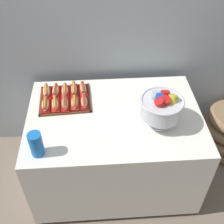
{
  "coord_description": "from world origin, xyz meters",
  "views": [
    {
      "loc": [
        -0.13,
        -1.58,
        2.26
      ],
      "look_at": [
        -0.02,
        0.01,
        0.79
      ],
      "focal_mm": 45.81,
      "sensor_mm": 36.0,
      "label": 1
    }
  ],
  "objects": [
    {
      "name": "ground_plane",
      "position": [
        0.0,
        0.0,
        0.0
      ],
      "size": [
        10.0,
        10.0,
        0.0
      ],
      "primitive_type": "plane",
      "color": "#7A6B5B"
    },
    {
      "name": "hot_dog_8",
      "position": [
        -0.31,
        0.29,
        0.81
      ],
      "size": [
        0.06,
        0.18,
        0.06
      ],
      "color": "#B21414",
      "rests_on": "serving_tray"
    },
    {
      "name": "hot_dog_2",
      "position": [
        -0.38,
        0.12,
        0.81
      ],
      "size": [
        0.08,
        0.18,
        0.06
      ],
      "color": "#B21414",
      "rests_on": "serving_tray"
    },
    {
      "name": "hot_dog_7",
      "position": [
        -0.39,
        0.29,
        0.8
      ],
      "size": [
        0.07,
        0.15,
        0.06
      ],
      "color": "red",
      "rests_on": "serving_tray"
    },
    {
      "name": "hot_dog_0",
      "position": [
        -0.53,
        0.11,
        0.81
      ],
      "size": [
        0.08,
        0.17,
        0.06
      ],
      "color": "#B21414",
      "rests_on": "serving_tray"
    },
    {
      "name": "buffet_table",
      "position": [
        0.0,
        0.0,
        0.4
      ],
      "size": [
        1.34,
        0.93,
        0.77
      ],
      "color": "white",
      "rests_on": "ground_plane"
    },
    {
      "name": "hot_dog_9",
      "position": [
        -0.24,
        0.29,
        0.81
      ],
      "size": [
        0.08,
        0.16,
        0.06
      ],
      "color": "red",
      "rests_on": "serving_tray"
    },
    {
      "name": "serving_tray",
      "position": [
        -0.38,
        0.2,
        0.77
      ],
      "size": [
        0.42,
        0.38,
        0.01
      ],
      "color": "#56331E",
      "rests_on": "buffet_table"
    },
    {
      "name": "hot_dog_4",
      "position": [
        -0.23,
        0.13,
        0.8
      ],
      "size": [
        0.07,
        0.17,
        0.06
      ],
      "color": "#B21414",
      "rests_on": "serving_tray"
    },
    {
      "name": "cup_stack",
      "position": [
        -0.53,
        -0.34,
        0.86
      ],
      "size": [
        0.09,
        0.09,
        0.18
      ],
      "color": "blue",
      "rests_on": "buffet_table"
    },
    {
      "name": "back_wall",
      "position": [
        0.0,
        0.6,
        1.3
      ],
      "size": [
        6.0,
        0.1,
        2.6
      ],
      "primitive_type": "cube",
      "color": "#9EA8B2",
      "rests_on": "ground_plane"
    },
    {
      "name": "hot_dog_3",
      "position": [
        -0.3,
        0.12,
        0.8
      ],
      "size": [
        0.07,
        0.15,
        0.06
      ],
      "color": "red",
      "rests_on": "serving_tray"
    },
    {
      "name": "punch_bowl",
      "position": [
        0.32,
        -0.11,
        0.93
      ],
      "size": [
        0.31,
        0.31,
        0.28
      ],
      "color": "silver",
      "rests_on": "buffet_table"
    },
    {
      "name": "hot_dog_1",
      "position": [
        -0.45,
        0.12,
        0.8
      ],
      "size": [
        0.08,
        0.17,
        0.06
      ],
      "color": "red",
      "rests_on": "serving_tray"
    },
    {
      "name": "hot_dog_5",
      "position": [
        -0.54,
        0.28,
        0.81
      ],
      "size": [
        0.09,
        0.17,
        0.06
      ],
      "color": "red",
      "rests_on": "serving_tray"
    },
    {
      "name": "hot_dog_6",
      "position": [
        -0.46,
        0.28,
        0.81
      ],
      "size": [
        0.07,
        0.15,
        0.06
      ],
      "color": "#B21414",
      "rests_on": "serving_tray"
    }
  ]
}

